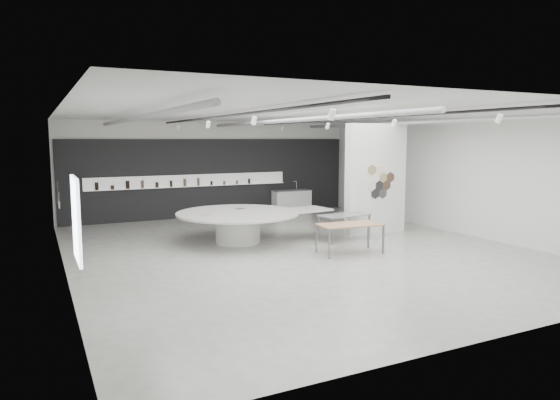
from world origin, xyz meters
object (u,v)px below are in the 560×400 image
sample_table_wood (350,226)px  kitchen_counter (292,201)px  display_island (240,223)px  sample_table_stone (344,217)px  partition_column (376,179)px

sample_table_wood → kitchen_counter: (2.18, 7.59, -0.28)m
display_island → sample_table_stone: display_island is taller
sample_table_wood → sample_table_stone: size_ratio=1.10×
display_island → kitchen_counter: kitchen_counter is taller
sample_table_stone → display_island: bearing=160.3°
sample_table_wood → sample_table_stone: 1.78m
partition_column → display_island: (-4.55, 0.57, -1.19)m
partition_column → sample_table_stone: (-1.55, -0.50, -1.07)m
sample_table_stone → sample_table_wood: bearing=-118.6°
partition_column → sample_table_wood: 3.34m
partition_column → display_island: bearing=172.8°
partition_column → sample_table_stone: 1.95m
sample_table_stone → partition_column: bearing=17.9°
partition_column → sample_table_stone: partition_column is taller
sample_table_stone → kitchen_counter: 6.17m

